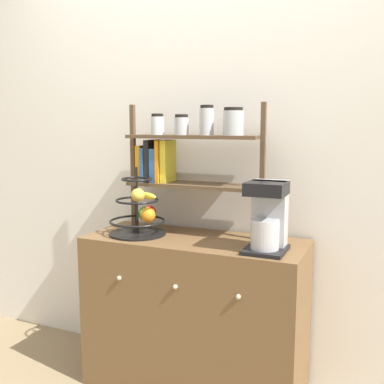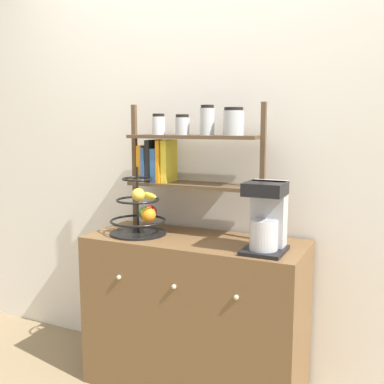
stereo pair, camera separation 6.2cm
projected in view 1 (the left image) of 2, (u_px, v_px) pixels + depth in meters
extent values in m
cube|color=silver|center=(214.00, 140.00, 2.46)|extent=(7.00, 0.05, 2.60)
cube|color=brown|center=(195.00, 314.00, 2.35)|extent=(1.12, 0.46, 0.81)
sphere|color=#B2AD8C|center=(119.00, 278.00, 2.22)|extent=(0.02, 0.02, 0.02)
sphere|color=#B2AD8C|center=(175.00, 287.00, 2.10)|extent=(0.02, 0.02, 0.02)
sphere|color=#B2AD8C|center=(238.00, 297.00, 1.98)|extent=(0.02, 0.02, 0.02)
cube|color=black|center=(266.00, 250.00, 2.05)|extent=(0.18, 0.22, 0.02)
cube|color=#B7B7BC|center=(270.00, 213.00, 2.08)|extent=(0.16, 0.09, 0.30)
cylinder|color=#B7B7BC|center=(265.00, 234.00, 2.02)|extent=(0.13, 0.13, 0.14)
cube|color=black|center=(267.00, 188.00, 2.00)|extent=(0.17, 0.17, 0.06)
cylinder|color=black|center=(138.00, 233.00, 2.37)|extent=(0.30, 0.30, 0.01)
cylinder|color=black|center=(137.00, 200.00, 2.35)|extent=(0.01, 0.01, 0.35)
torus|color=black|center=(137.00, 221.00, 2.36)|extent=(0.30, 0.30, 0.01)
torus|color=black|center=(137.00, 200.00, 2.35)|extent=(0.23, 0.23, 0.01)
torus|color=black|center=(137.00, 179.00, 2.33)|extent=(0.16, 0.16, 0.01)
sphere|color=red|center=(149.00, 212.00, 2.41)|extent=(0.07, 0.07, 0.07)
sphere|color=#6BAD33|center=(145.00, 213.00, 2.38)|extent=(0.07, 0.07, 0.07)
sphere|color=orange|center=(148.00, 215.00, 2.32)|extent=(0.08, 0.08, 0.08)
ellipsoid|color=yellow|center=(147.00, 196.00, 2.35)|extent=(0.15, 0.10, 0.04)
sphere|color=gold|center=(138.00, 195.00, 2.29)|extent=(0.07, 0.07, 0.07)
cube|color=brown|center=(133.00, 167.00, 2.50)|extent=(0.02, 0.02, 0.68)
cube|color=brown|center=(262.00, 172.00, 2.21)|extent=(0.02, 0.02, 0.68)
cube|color=brown|center=(194.00, 185.00, 2.37)|extent=(0.71, 0.20, 0.02)
cube|color=brown|center=(194.00, 137.00, 2.33)|extent=(0.71, 0.20, 0.02)
cube|color=orange|center=(144.00, 163.00, 2.47)|extent=(0.03, 0.15, 0.19)
cube|color=#2D599E|center=(148.00, 164.00, 2.46)|extent=(0.02, 0.16, 0.18)
cube|color=black|center=(153.00, 161.00, 2.45)|extent=(0.03, 0.15, 0.23)
cube|color=#2D599E|center=(158.00, 165.00, 2.44)|extent=(0.03, 0.16, 0.18)
cube|color=orange|center=(163.00, 161.00, 2.42)|extent=(0.02, 0.16, 0.23)
cube|color=yellow|center=(168.00, 161.00, 2.41)|extent=(0.03, 0.14, 0.23)
cylinder|color=silver|center=(157.00, 126.00, 2.41)|extent=(0.07, 0.07, 0.10)
cylinder|color=black|center=(157.00, 115.00, 2.40)|extent=(0.06, 0.06, 0.02)
cylinder|color=#ADB2B7|center=(182.00, 126.00, 2.35)|extent=(0.08, 0.08, 0.09)
cylinder|color=black|center=(181.00, 116.00, 2.34)|extent=(0.07, 0.07, 0.02)
cylinder|color=#ADB2B7|center=(207.00, 122.00, 2.29)|extent=(0.07, 0.07, 0.14)
cylinder|color=black|center=(207.00, 107.00, 2.28)|extent=(0.07, 0.07, 0.02)
cylinder|color=#ADB2B7|center=(233.00, 123.00, 2.24)|extent=(0.11, 0.11, 0.12)
cylinder|color=black|center=(233.00, 109.00, 2.23)|extent=(0.10, 0.10, 0.02)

